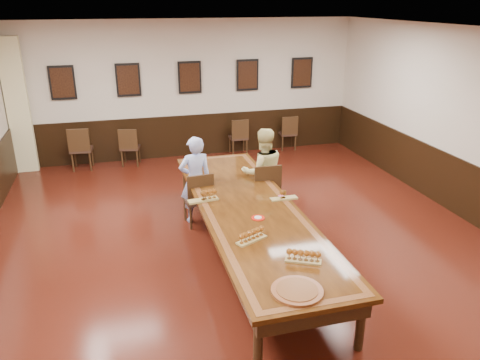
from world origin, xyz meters
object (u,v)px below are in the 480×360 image
object	(u,v)px
person_woman	(263,172)
carved_platter	(297,291)
spare_chair_a	(81,148)
chair_man	(198,198)
spare_chair_d	(287,132)
person_man	(195,180)
spare_chair_b	(130,146)
spare_chair_c	(238,136)
conference_table	(249,216)
chair_woman	(264,189)

from	to	relation	value
person_woman	carved_platter	size ratio (longest dim) A/B	2.33
spare_chair_a	chair_man	bearing A→B (deg)	125.66
spare_chair_d	person_man	size ratio (longest dim) A/B	0.58
spare_chair_b	person_man	xyz separation A→B (m)	(0.94, -3.32, 0.31)
person_woman	person_man	bearing A→B (deg)	1.78
chair_man	person_man	xyz separation A→B (m)	(-0.01, 0.10, 0.28)
spare_chair_d	person_man	xyz separation A→B (m)	(-2.99, -3.52, 0.32)
chair_man	spare_chair_b	xyz separation A→B (m)	(-0.95, 3.42, -0.03)
spare_chair_c	person_woman	distance (m)	3.51
spare_chair_c	conference_table	world-z (taller)	spare_chair_c
spare_chair_b	conference_table	distance (m)	4.87
chair_man	person_man	distance (m)	0.30
chair_man	spare_chair_a	bearing A→B (deg)	-65.36
chair_man	spare_chair_b	world-z (taller)	chair_man
chair_man	spare_chair_c	size ratio (longest dim) A/B	1.05
chair_woman	spare_chair_a	world-z (taller)	chair_woman
spare_chair_c	spare_chair_d	xyz separation A→B (m)	(1.31, 0.06, -0.01)
chair_woman	spare_chair_a	bearing A→B (deg)	-45.37
chair_woman	person_woman	xyz separation A→B (m)	(0.00, 0.11, 0.28)
person_man	carved_platter	world-z (taller)	person_man
spare_chair_b	spare_chair_d	size ratio (longest dim) A/B	1.01
spare_chair_d	person_man	world-z (taller)	person_man
chair_woman	conference_table	distance (m)	1.36
conference_table	carved_platter	distance (m)	2.17
chair_woman	spare_chair_d	bearing A→B (deg)	-114.84
chair_woman	carved_platter	distance (m)	3.45
spare_chair_d	conference_table	xyz separation A→B (m)	(-2.43, -4.82, 0.17)
person_man	person_woman	size ratio (longest dim) A/B	0.97
carved_platter	spare_chair_b	bearing A→B (deg)	101.51
spare_chair_a	carved_platter	bearing A→B (deg)	115.02
spare_chair_a	spare_chair_d	bearing A→B (deg)	-172.53
spare_chair_b	person_man	world-z (taller)	person_man
spare_chair_b	chair_man	bearing A→B (deg)	117.82
spare_chair_a	person_man	size ratio (longest dim) A/B	0.65
person_man	carved_platter	distance (m)	3.49
spare_chair_a	carved_platter	size ratio (longest dim) A/B	1.46
person_man	spare_chair_a	bearing A→B (deg)	-64.74
chair_man	spare_chair_c	bearing A→B (deg)	-120.96
chair_man	person_man	size ratio (longest dim) A/B	0.63
person_man	chair_woman	bearing A→B (deg)	169.18
conference_table	person_man	bearing A→B (deg)	113.18
chair_man	spare_chair_d	size ratio (longest dim) A/B	1.08
spare_chair_d	person_woman	xyz separation A→B (m)	(-1.80, -3.51, 0.34)
spare_chair_c	chair_man	bearing A→B (deg)	65.68
conference_table	carved_platter	world-z (taller)	carved_platter
chair_man	spare_chair_c	xyz separation A→B (m)	(1.67, 3.56, -0.02)
spare_chair_a	spare_chair_c	xyz separation A→B (m)	(3.68, 0.15, -0.04)
person_man	conference_table	bearing A→B (deg)	107.32
chair_man	conference_table	xyz separation A→B (m)	(0.55, -1.20, 0.14)
chair_man	spare_chair_b	bearing A→B (deg)	-80.41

